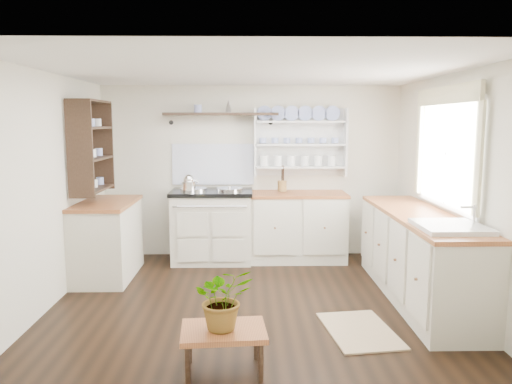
% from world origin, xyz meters
% --- Properties ---
extents(floor, '(4.00, 3.80, 0.01)m').
position_xyz_m(floor, '(0.00, 0.00, 0.00)').
color(floor, black).
rests_on(floor, ground).
extents(wall_back, '(4.00, 0.02, 2.30)m').
position_xyz_m(wall_back, '(0.00, 1.90, 1.15)').
color(wall_back, beige).
rests_on(wall_back, ground).
extents(wall_right, '(0.02, 3.80, 2.30)m').
position_xyz_m(wall_right, '(2.00, 0.00, 1.15)').
color(wall_right, beige).
rests_on(wall_right, ground).
extents(wall_left, '(0.02, 3.80, 2.30)m').
position_xyz_m(wall_left, '(-2.00, 0.00, 1.15)').
color(wall_left, beige).
rests_on(wall_left, ground).
extents(ceiling, '(4.00, 3.80, 0.01)m').
position_xyz_m(ceiling, '(0.00, 0.00, 2.30)').
color(ceiling, white).
rests_on(ceiling, wall_back).
extents(window, '(0.08, 1.55, 1.22)m').
position_xyz_m(window, '(1.95, 0.15, 1.56)').
color(window, white).
rests_on(window, wall_right).
extents(aga_cooker, '(1.05, 0.73, 0.97)m').
position_xyz_m(aga_cooker, '(-0.52, 1.57, 0.48)').
color(aga_cooker, beige).
rests_on(aga_cooker, floor).
extents(back_cabinets, '(1.27, 0.63, 0.90)m').
position_xyz_m(back_cabinets, '(0.60, 1.60, 0.46)').
color(back_cabinets, beige).
rests_on(back_cabinets, floor).
extents(right_cabinets, '(0.62, 2.43, 0.90)m').
position_xyz_m(right_cabinets, '(1.70, 0.10, 0.46)').
color(right_cabinets, beige).
rests_on(right_cabinets, floor).
extents(belfast_sink, '(0.55, 0.60, 0.45)m').
position_xyz_m(belfast_sink, '(1.70, -0.65, 0.80)').
color(belfast_sink, white).
rests_on(belfast_sink, right_cabinets).
extents(left_cabinets, '(0.62, 1.13, 0.90)m').
position_xyz_m(left_cabinets, '(-1.70, 0.90, 0.46)').
color(left_cabinets, beige).
rests_on(left_cabinets, floor).
extents(plate_rack, '(1.20, 0.22, 0.90)m').
position_xyz_m(plate_rack, '(0.65, 1.86, 1.56)').
color(plate_rack, white).
rests_on(plate_rack, wall_back).
extents(high_shelf, '(1.50, 0.29, 0.16)m').
position_xyz_m(high_shelf, '(-0.40, 1.78, 1.91)').
color(high_shelf, black).
rests_on(high_shelf, wall_back).
extents(left_shelving, '(0.28, 0.80, 1.05)m').
position_xyz_m(left_shelving, '(-1.84, 0.90, 1.55)').
color(left_shelving, black).
rests_on(left_shelving, wall_left).
extents(kettle, '(0.18, 0.18, 0.22)m').
position_xyz_m(kettle, '(-0.80, 1.45, 1.04)').
color(kettle, silver).
rests_on(kettle, aga_cooker).
extents(utensil_crock, '(0.12, 0.12, 0.14)m').
position_xyz_m(utensil_crock, '(0.40, 1.68, 0.98)').
color(utensil_crock, olive).
rests_on(utensil_crock, back_cabinets).
extents(center_table, '(0.64, 0.48, 0.33)m').
position_xyz_m(center_table, '(-0.23, -1.40, 0.29)').
color(center_table, brown).
rests_on(center_table, floor).
extents(potted_plant, '(0.50, 0.46, 0.46)m').
position_xyz_m(potted_plant, '(-0.23, -1.40, 0.56)').
color(potted_plant, '#3F7233').
rests_on(potted_plant, center_table).
extents(floor_rug, '(0.66, 0.91, 0.02)m').
position_xyz_m(floor_rug, '(0.92, -0.71, 0.01)').
color(floor_rug, '#7B6147').
rests_on(floor_rug, floor).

